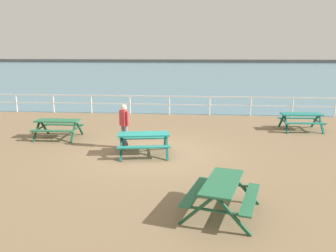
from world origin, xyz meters
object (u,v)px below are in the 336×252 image
picnic_table_near_left (301,118)px  picnic_table_near_right (144,139)px  picnic_table_far_left (222,189)px  picnic_table_mid_centre (58,125)px  visitor (124,123)px

picnic_table_near_left → picnic_table_near_right: 8.01m
picnic_table_near_right → picnic_table_far_left: bearing=-69.9°
picnic_table_near_right → picnic_table_far_left: size_ratio=0.96×
picnic_table_far_left → picnic_table_mid_centre: bearing=59.7°
picnic_table_near_left → picnic_table_near_right: same height
picnic_table_far_left → visitor: (-3.34, 5.20, 0.36)m
picnic_table_near_right → visitor: visitor is taller
picnic_table_near_right → picnic_table_far_left: same height
picnic_table_near_right → picnic_table_mid_centre: bearing=143.4°
picnic_table_near_left → picnic_table_mid_centre: same height
picnic_table_near_right → picnic_table_mid_centre: size_ratio=1.12×
picnic_table_near_left → visitor: visitor is taller
visitor → picnic_table_far_left: bearing=76.9°
picnic_table_far_left → picnic_table_near_right: bearing=44.0°
picnic_table_near_left → picnic_table_far_left: bearing=-117.8°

